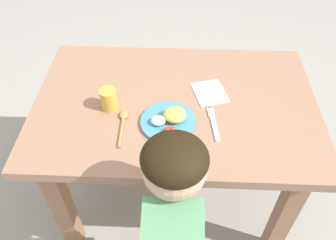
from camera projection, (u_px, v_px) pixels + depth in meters
The scene contains 8 objects.
ground_plane at pixel (173, 195), 1.85m from camera, with size 8.00×8.00×0.00m, color #999590.
dining_table at pixel (175, 122), 1.44m from camera, with size 1.12×0.73×0.69m.
plate at pixel (170, 120), 1.26m from camera, with size 0.21×0.21×0.06m.
fork at pixel (213, 122), 1.27m from camera, with size 0.05×0.21×0.01m.
spoon at pixel (123, 122), 1.27m from camera, with size 0.03×0.18×0.02m.
drinking_cup at pixel (109, 99), 1.30m from camera, with size 0.06×0.06×0.09m, color gold.
person at pixel (173, 238), 1.10m from camera, with size 0.18×0.39×0.96m.
napkin at pixel (210, 93), 1.39m from camera, with size 0.12×0.14×0.00m, color white.
Camera 1 is at (0.01, -0.99, 1.62)m, focal length 36.59 mm.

